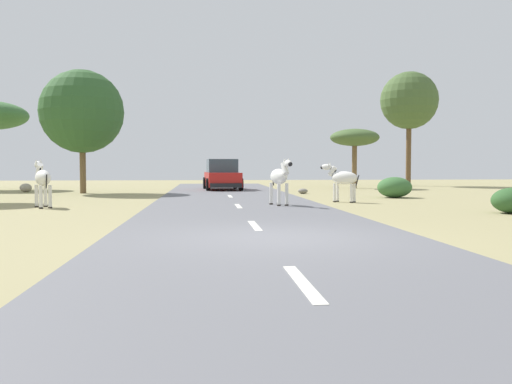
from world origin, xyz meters
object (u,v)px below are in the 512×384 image
(tree_2, at_px, (82,112))
(bush_2, at_px, (395,187))
(zebra_0, at_px, (280,177))
(tree_3, at_px, (409,101))
(zebra_1, at_px, (42,179))
(tree_0, at_px, (355,138))
(car_0, at_px, (222,176))
(rock_0, at_px, (26,188))
(rock_3, at_px, (303,191))
(zebra_2, at_px, (342,178))

(tree_2, xyz_separation_m, bush_2, (14.53, -5.28, -3.70))
(zebra_0, height_order, tree_3, tree_3)
(zebra_1, distance_m, tree_0, 21.06)
(tree_0, xyz_separation_m, bush_2, (-1.06, -10.29, -2.69))
(car_0, bearing_deg, tree_3, -158.42)
(bush_2, bearing_deg, tree_0, 84.13)
(zebra_0, distance_m, rock_0, 16.96)
(zebra_1, relative_size, tree_2, 0.26)
(tree_2, bearing_deg, car_0, 20.70)
(car_0, bearing_deg, tree_0, -168.26)
(zebra_0, bearing_deg, rock_0, -58.49)
(tree_2, relative_size, tree_3, 0.78)
(tree_3, relative_size, rock_3, 16.48)
(tree_0, relative_size, rock_0, 6.03)
(zebra_1, height_order, zebra_2, zebra_1)
(car_0, bearing_deg, bush_2, 128.94)
(zebra_0, bearing_deg, rock_3, -119.36)
(zebra_1, xyz_separation_m, rock_0, (-4.20, 11.50, -0.74))
(tree_0, bearing_deg, tree_3, 38.44)
(tree_3, bearing_deg, zebra_0, -121.71)
(car_0, bearing_deg, zebra_1, 59.66)
(zebra_2, xyz_separation_m, bush_2, (3.08, 2.83, -0.46))
(bush_2, relative_size, rock_3, 3.10)
(car_0, bearing_deg, zebra_2, 107.90)
(zebra_0, xyz_separation_m, tree_3, (11.87, 19.22, 5.00))
(zebra_1, xyz_separation_m, rock_3, (10.29, 8.38, -0.84))
(tree_3, bearing_deg, rock_3, -132.15)
(tree_2, relative_size, rock_3, 12.83)
(tree_2, distance_m, bush_2, 15.90)
(zebra_2, xyz_separation_m, tree_3, (9.18, 17.13, 5.09))
(tree_2, bearing_deg, rock_3, -7.59)
(zebra_0, height_order, zebra_2, zebra_0)
(zebra_0, distance_m, tree_2, 13.81)
(zebra_1, relative_size, tree_0, 0.44)
(zebra_2, relative_size, tree_2, 0.24)
(rock_0, height_order, rock_3, rock_0)
(tree_0, xyz_separation_m, tree_2, (-15.58, -5.01, 1.01))
(zebra_0, xyz_separation_m, zebra_2, (2.70, 2.09, -0.09))
(zebra_2, bearing_deg, tree_3, 10.98)
(zebra_0, distance_m, car_0, 13.02)
(car_0, distance_m, tree_2, 8.38)
(rock_0, bearing_deg, tree_0, 10.10)
(car_0, relative_size, tree_3, 0.55)
(zebra_1, bearing_deg, tree_0, 18.34)
(zebra_1, bearing_deg, tree_3, 16.74)
(zebra_1, distance_m, tree_3, 27.81)
(zebra_2, distance_m, car_0, 11.64)
(zebra_1, bearing_deg, zebra_0, -29.38)
(zebra_1, height_order, car_0, car_0)
(zebra_2, height_order, car_0, car_0)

